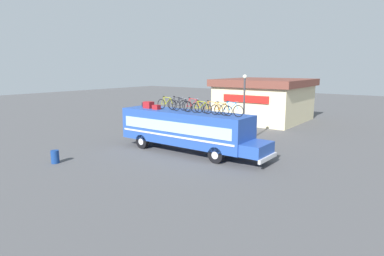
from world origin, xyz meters
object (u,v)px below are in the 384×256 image
at_px(luggage_bag_1, 146,105).
at_px(luggage_bag_2, 149,105).
at_px(rooftop_bicycle_8, 231,110).
at_px(bus, 187,128).
at_px(rooftop_bicycle_6, 212,108).
at_px(rooftop_bicycle_1, 167,104).
at_px(rooftop_bicycle_4, 193,106).
at_px(luggage_bag_3, 156,107).
at_px(street_lamp, 244,104).
at_px(trash_bin, 55,157).
at_px(rooftop_bicycle_3, 182,106).
at_px(rooftop_bicycle_5, 201,108).
at_px(rooftop_bicycle_2, 177,104).
at_px(rooftop_bicycle_7, 221,110).

relative_size(luggage_bag_1, luggage_bag_2, 0.68).
distance_m(luggage_bag_1, rooftop_bicycle_8, 7.79).
bearing_deg(luggage_bag_2, bus, 2.70).
bearing_deg(rooftop_bicycle_6, luggage_bag_1, 177.01).
relative_size(rooftop_bicycle_1, rooftop_bicycle_6, 1.05).
xyz_separation_m(luggage_bag_2, rooftop_bicycle_6, (5.44, 0.19, 0.12)).
bearing_deg(rooftop_bicycle_8, rooftop_bicycle_4, 178.49).
relative_size(rooftop_bicycle_1, rooftop_bicycle_4, 1.01).
bearing_deg(rooftop_bicycle_8, luggage_bag_3, -177.59).
relative_size(rooftop_bicycle_1, rooftop_bicycle_8, 1.04).
distance_m(rooftop_bicycle_8, street_lamp, 4.95).
relative_size(rooftop_bicycle_6, rooftop_bicycle_8, 0.99).
bearing_deg(trash_bin, rooftop_bicycle_6, 45.61).
bearing_deg(rooftop_bicycle_6, rooftop_bicycle_3, -176.57).
distance_m(rooftop_bicycle_3, rooftop_bicycle_5, 1.63).
xyz_separation_m(luggage_bag_2, rooftop_bicycle_8, (6.97, 0.05, 0.16)).
bearing_deg(rooftop_bicycle_2, bus, -15.11).
bearing_deg(trash_bin, rooftop_bicycle_3, 56.53).
bearing_deg(trash_bin, luggage_bag_1, 85.12).
bearing_deg(trash_bin, rooftop_bicycle_7, 41.53).
distance_m(luggage_bag_2, street_lamp, 7.18).
height_order(rooftop_bicycle_4, street_lamp, street_lamp).
bearing_deg(street_lamp, luggage_bag_1, -145.67).
bearing_deg(rooftop_bicycle_8, luggage_bag_2, -179.60).
relative_size(luggage_bag_1, rooftop_bicycle_4, 0.25).
distance_m(rooftop_bicycle_3, rooftop_bicycle_8, 3.85).
height_order(rooftop_bicycle_2, rooftop_bicycle_4, rooftop_bicycle_4).
xyz_separation_m(luggage_bag_3, rooftop_bicycle_4, (3.00, 0.33, 0.25)).
bearing_deg(bus, rooftop_bicycle_5, -7.03).
bearing_deg(street_lamp, rooftop_bicycle_8, -71.37).
xyz_separation_m(rooftop_bicycle_2, street_lamp, (3.00, 4.30, -0.15)).
distance_m(rooftop_bicycle_1, rooftop_bicycle_2, 0.80).
bearing_deg(rooftop_bicycle_2, rooftop_bicycle_1, -162.35).
bearing_deg(luggage_bag_2, rooftop_bicycle_7, -0.00).
height_order(luggage_bag_3, rooftop_bicycle_2, rooftop_bicycle_2).
xyz_separation_m(rooftop_bicycle_2, rooftop_bicycle_5, (2.37, -0.44, -0.04)).
bearing_deg(trash_bin, rooftop_bicycle_8, 39.33).
bearing_deg(rooftop_bicycle_2, street_lamp, 55.06).
bearing_deg(rooftop_bicycle_3, rooftop_bicycle_4, 5.47).
bearing_deg(rooftop_bicycle_7, luggage_bag_2, 180.00).
height_order(bus, rooftop_bicycle_4, rooftop_bicycle_4).
bearing_deg(street_lamp, rooftop_bicycle_4, -107.17).
bearing_deg(rooftop_bicycle_7, luggage_bag_3, -177.81).
xyz_separation_m(bus, rooftop_bicycle_3, (-0.31, -0.11, 1.56)).
bearing_deg(rooftop_bicycle_5, rooftop_bicycle_2, 169.37).
bearing_deg(rooftop_bicycle_4, luggage_bag_1, 175.39).
bearing_deg(trash_bin, rooftop_bicycle_2, 62.33).
xyz_separation_m(rooftop_bicycle_5, rooftop_bicycle_8, (2.22, 0.05, 0.03)).
bearing_deg(rooftop_bicycle_8, trash_bin, -140.67).
relative_size(luggage_bag_1, rooftop_bicycle_8, 0.26).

